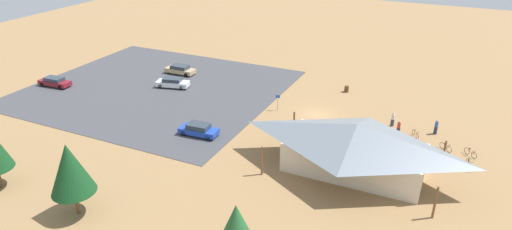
{
  "coord_description": "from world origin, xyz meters",
  "views": [
    {
      "loc": [
        -14.6,
        49.17,
        23.63
      ],
      "look_at": [
        5.84,
        5.69,
        1.2
      ],
      "focal_mm": 31.33,
      "sensor_mm": 36.0,
      "label": 1
    }
  ],
  "objects_px": {
    "pine_east": "(70,169)",
    "bicycle_white_edge_south": "(446,167)",
    "car_tan_near_entry": "(180,70)",
    "bicycle_purple_near_porch": "(331,127)",
    "bicycle_silver_by_bin": "(446,147)",
    "car_blue_front_row": "(199,130)",
    "bicycle_orange_lone_east": "(415,134)",
    "bike_pavilion": "(355,145)",
    "bicycle_black_lone_west": "(469,165)",
    "bicycle_teal_mid_cluster": "(411,143)",
    "bicycle_red_yard_left": "(470,153)",
    "visitor_by_pavilion": "(393,119)",
    "car_maroon_inner_stall": "(55,82)",
    "trash_bin": "(347,89)",
    "bicycle_blue_edge_north": "(431,152)",
    "lot_sign": "(278,100)",
    "pine_west": "(236,228)",
    "car_white_by_curb": "(173,83)",
    "visitor_near_lot": "(399,127)",
    "visitor_crossing_yard": "(436,127)"
  },
  "relations": [
    {
      "from": "bicycle_silver_by_bin",
      "to": "bicycle_teal_mid_cluster",
      "type": "relative_size",
      "value": 0.78
    },
    {
      "from": "bicycle_teal_mid_cluster",
      "to": "bicycle_purple_near_porch",
      "type": "xyz_separation_m",
      "value": [
        8.96,
        0.08,
        0.01
      ]
    },
    {
      "from": "pine_west",
      "to": "pine_east",
      "type": "relative_size",
      "value": 0.88
    },
    {
      "from": "bicycle_white_edge_south",
      "to": "bicycle_purple_near_porch",
      "type": "distance_m",
      "value": 13.33
    },
    {
      "from": "bicycle_orange_lone_east",
      "to": "visitor_near_lot",
      "type": "bearing_deg",
      "value": 3.86
    },
    {
      "from": "lot_sign",
      "to": "bicycle_black_lone_west",
      "type": "height_order",
      "value": "lot_sign"
    },
    {
      "from": "bicycle_black_lone_west",
      "to": "visitor_by_pavilion",
      "type": "xyz_separation_m",
      "value": [
        8.55,
        -6.38,
        0.54
      ]
    },
    {
      "from": "car_tan_near_entry",
      "to": "visitor_near_lot",
      "type": "distance_m",
      "value": 34.61
    },
    {
      "from": "trash_bin",
      "to": "bicycle_black_lone_west",
      "type": "distance_m",
      "value": 21.89
    },
    {
      "from": "bicycle_white_edge_south",
      "to": "bicycle_teal_mid_cluster",
      "type": "bearing_deg",
      "value": -43.34
    },
    {
      "from": "bicycle_orange_lone_east",
      "to": "car_blue_front_row",
      "type": "relative_size",
      "value": 0.31
    },
    {
      "from": "pine_west",
      "to": "bicycle_orange_lone_east",
      "type": "distance_m",
      "value": 28.58
    },
    {
      "from": "bicycle_red_yard_left",
      "to": "bicycle_black_lone_west",
      "type": "bearing_deg",
      "value": 88.13
    },
    {
      "from": "pine_east",
      "to": "bicycle_red_yard_left",
      "type": "height_order",
      "value": "pine_east"
    },
    {
      "from": "trash_bin",
      "to": "pine_west",
      "type": "height_order",
      "value": "pine_west"
    },
    {
      "from": "pine_east",
      "to": "bicycle_white_edge_south",
      "type": "relative_size",
      "value": 4.81
    },
    {
      "from": "bicycle_white_edge_south",
      "to": "bicycle_teal_mid_cluster",
      "type": "relative_size",
      "value": 0.84
    },
    {
      "from": "trash_bin",
      "to": "bicycle_white_edge_south",
      "type": "relative_size",
      "value": 0.65
    },
    {
      "from": "bike_pavilion",
      "to": "bicycle_black_lone_west",
      "type": "relative_size",
      "value": 9.3
    },
    {
      "from": "bicycle_red_yard_left",
      "to": "bicycle_purple_near_porch",
      "type": "distance_m",
      "value": 14.93
    },
    {
      "from": "visitor_crossing_yard",
      "to": "car_tan_near_entry",
      "type": "bearing_deg",
      "value": -6.89
    },
    {
      "from": "car_blue_front_row",
      "to": "pine_east",
      "type": "bearing_deg",
      "value": 84.18
    },
    {
      "from": "visitor_by_pavilion",
      "to": "car_blue_front_row",
      "type": "bearing_deg",
      "value": 31.23
    },
    {
      "from": "pine_east",
      "to": "car_tan_near_entry",
      "type": "height_order",
      "value": "pine_east"
    },
    {
      "from": "bicycle_purple_near_porch",
      "to": "car_blue_front_row",
      "type": "distance_m",
      "value": 15.26
    },
    {
      "from": "bicycle_blue_edge_north",
      "to": "car_white_by_curb",
      "type": "distance_m",
      "value": 35.97
    },
    {
      "from": "bicycle_purple_near_porch",
      "to": "visitor_crossing_yard",
      "type": "xyz_separation_m",
      "value": [
        -11.13,
        -4.17,
        0.57
      ]
    },
    {
      "from": "bicycle_white_edge_south",
      "to": "car_maroon_inner_stall",
      "type": "xyz_separation_m",
      "value": [
        53.02,
        -0.16,
        0.37
      ]
    },
    {
      "from": "bicycle_purple_near_porch",
      "to": "bicycle_black_lone_west",
      "type": "relative_size",
      "value": 0.76
    },
    {
      "from": "car_tan_near_entry",
      "to": "visitor_by_pavilion",
      "type": "height_order",
      "value": "visitor_by_pavilion"
    },
    {
      "from": "bicycle_silver_by_bin",
      "to": "car_blue_front_row",
      "type": "relative_size",
      "value": 0.28
    },
    {
      "from": "lot_sign",
      "to": "car_tan_near_entry",
      "type": "distance_m",
      "value": 19.96
    },
    {
      "from": "bicycle_silver_by_bin",
      "to": "bicycle_purple_near_porch",
      "type": "relative_size",
      "value": 0.97
    },
    {
      "from": "bicycle_white_edge_south",
      "to": "bicycle_orange_lone_east",
      "type": "relative_size",
      "value": 0.98
    },
    {
      "from": "bicycle_teal_mid_cluster",
      "to": "bicycle_red_yard_left",
      "type": "xyz_separation_m",
      "value": [
        -5.96,
        -0.3,
        0.03
      ]
    },
    {
      "from": "trash_bin",
      "to": "car_tan_near_entry",
      "type": "bearing_deg",
      "value": 8.33
    },
    {
      "from": "bike_pavilion",
      "to": "car_blue_front_row",
      "type": "bearing_deg",
      "value": -0.26
    },
    {
      "from": "bicycle_purple_near_porch",
      "to": "visitor_near_lot",
      "type": "relative_size",
      "value": 0.8
    },
    {
      "from": "bicycle_blue_edge_north",
      "to": "car_white_by_curb",
      "type": "xyz_separation_m",
      "value": [
        35.68,
        -4.54,
        0.36
      ]
    },
    {
      "from": "bicycle_teal_mid_cluster",
      "to": "visitor_by_pavilion",
      "type": "height_order",
      "value": "visitor_by_pavilion"
    },
    {
      "from": "bicycle_orange_lone_east",
      "to": "visitor_near_lot",
      "type": "height_order",
      "value": "visitor_near_lot"
    },
    {
      "from": "car_blue_front_row",
      "to": "visitor_by_pavilion",
      "type": "relative_size",
      "value": 2.57
    },
    {
      "from": "lot_sign",
      "to": "pine_west",
      "type": "distance_m",
      "value": 28.42
    },
    {
      "from": "car_white_by_curb",
      "to": "bicycle_orange_lone_east",
      "type": "bearing_deg",
      "value": 178.34
    },
    {
      "from": "pine_east",
      "to": "car_tan_near_entry",
      "type": "distance_m",
      "value": 35.21
    },
    {
      "from": "bicycle_white_edge_south",
      "to": "bicycle_orange_lone_east",
      "type": "height_order",
      "value": "bicycle_orange_lone_east"
    },
    {
      "from": "lot_sign",
      "to": "bicycle_purple_near_porch",
      "type": "distance_m",
      "value": 8.26
    },
    {
      "from": "trash_bin",
      "to": "bicycle_red_yard_left",
      "type": "relative_size",
      "value": 0.72
    },
    {
      "from": "bicycle_teal_mid_cluster",
      "to": "car_tan_near_entry",
      "type": "bearing_deg",
      "value": -13.65
    },
    {
      "from": "bicycle_blue_edge_north",
      "to": "car_tan_near_entry",
      "type": "height_order",
      "value": "car_tan_near_entry"
    }
  ]
}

